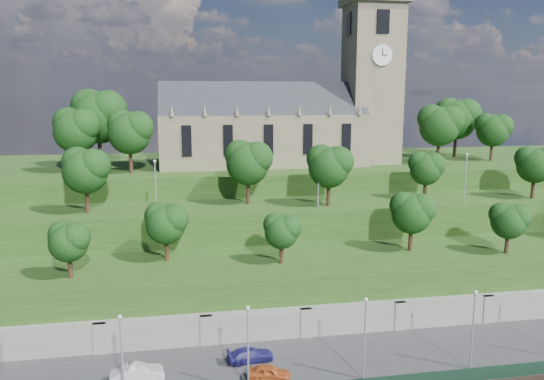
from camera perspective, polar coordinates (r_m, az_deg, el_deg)
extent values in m
cube|color=#2D2D30|center=(53.17, 10.57, -18.24)|extent=(160.00, 12.00, 2.00)
cube|color=slate|center=(57.55, 8.48, -14.18)|extent=(160.00, 2.00, 5.00)
cube|color=slate|center=(54.85, -17.95, -15.88)|extent=(1.20, 0.60, 5.00)
cube|color=slate|center=(54.30, -7.04, -15.71)|extent=(1.20, 0.60, 5.00)
cube|color=slate|center=(55.57, 3.68, -15.01)|extent=(1.20, 0.60, 5.00)
cube|color=slate|center=(58.55, 13.53, -13.92)|extent=(1.20, 0.60, 5.00)
cube|color=slate|center=(62.99, 22.12, -12.63)|extent=(1.20, 0.60, 5.00)
cube|color=#203E14|center=(62.23, 6.76, -10.69)|extent=(160.00, 12.00, 8.00)
cube|color=#203E14|center=(71.63, 4.28, -6.11)|extent=(160.00, 10.00, 12.00)
cube|color=#203E14|center=(91.15, 1.07, -1.51)|extent=(160.00, 32.00, 15.00)
cube|color=brown|center=(84.86, -1.05, 5.46)|extent=(32.00, 12.00, 8.00)
cube|color=black|center=(84.61, -1.06, 8.16)|extent=(32.00, 10.18, 10.18)
cone|color=brown|center=(77.59, -10.75, 8.44)|extent=(0.70, 0.70, 1.80)
cone|color=brown|center=(77.67, -7.27, 8.54)|extent=(0.70, 0.70, 1.80)
cone|color=brown|center=(78.03, -3.80, 8.61)|extent=(0.70, 0.70, 1.80)
cone|color=brown|center=(78.66, -0.38, 8.64)|extent=(0.70, 0.70, 1.80)
cone|color=brown|center=(79.56, 2.97, 8.65)|extent=(0.70, 0.70, 1.80)
cone|color=brown|center=(80.73, 6.24, 8.63)|extent=(0.70, 0.70, 1.80)
cone|color=brown|center=(82.14, 9.40, 8.58)|extent=(0.70, 0.70, 1.80)
cube|color=black|center=(77.77, -9.16, 5.24)|extent=(1.40, 0.25, 4.50)
cube|color=black|center=(78.08, -4.74, 5.36)|extent=(1.40, 0.25, 4.50)
cube|color=black|center=(78.84, -0.37, 5.44)|extent=(1.40, 0.25, 4.50)
cube|color=black|center=(80.05, 3.89, 5.50)|extent=(1.40, 0.25, 4.50)
cube|color=black|center=(81.68, 8.00, 5.52)|extent=(1.40, 0.25, 4.50)
cube|color=brown|center=(89.11, 10.66, 10.99)|extent=(8.00, 8.00, 25.00)
cube|color=brown|center=(90.24, 10.95, 19.33)|extent=(9.20, 9.20, 1.20)
cube|color=black|center=(85.95, 11.87, 17.33)|extent=(2.00, 0.25, 3.50)
cube|color=black|center=(93.55, 9.95, 16.81)|extent=(2.00, 0.25, 3.50)
cube|color=black|center=(88.41, 8.28, 17.24)|extent=(0.25, 2.00, 3.50)
cube|color=black|center=(91.23, 13.38, 16.86)|extent=(0.25, 2.00, 3.50)
cylinder|color=white|center=(85.44, 11.76, 14.01)|extent=(3.20, 0.30, 3.20)
cylinder|color=white|center=(90.80, 13.27, 13.73)|extent=(0.30, 3.20, 3.20)
cube|color=black|center=(85.31, 11.81, 14.35)|extent=(0.12, 0.05, 1.10)
cube|color=black|center=(85.42, 12.06, 14.00)|extent=(0.80, 0.05, 0.12)
cylinder|color=black|center=(57.32, -20.89, -7.64)|extent=(0.47, 0.47, 2.50)
sphere|color=black|center=(56.64, -21.05, -5.31)|extent=(3.88, 3.88, 3.88)
sphere|color=black|center=(55.98, -20.38, -4.84)|extent=(2.91, 2.91, 2.91)
sphere|color=black|center=(57.05, -21.68, -4.44)|extent=(2.72, 2.72, 2.72)
cylinder|color=black|center=(60.01, -11.27, -6.17)|extent=(0.49, 0.49, 2.82)
sphere|color=black|center=(59.30, -11.37, -3.64)|extent=(4.39, 4.39, 4.39)
sphere|color=black|center=(58.70, -10.54, -3.10)|extent=(3.29, 3.29, 3.29)
sphere|color=black|center=(59.66, -12.12, -2.72)|extent=(3.07, 3.07, 3.07)
cylinder|color=black|center=(58.14, 1.02, -6.74)|extent=(0.47, 0.47, 2.38)
sphere|color=black|center=(57.51, 1.03, -4.54)|extent=(3.71, 3.71, 3.71)
sphere|color=black|center=(57.15, 1.83, -4.06)|extent=(2.78, 2.78, 2.78)
sphere|color=black|center=(57.64, 0.31, -3.74)|extent=(2.59, 2.59, 2.59)
cylinder|color=black|center=(64.64, 14.67, -5.03)|extent=(0.49, 0.49, 3.01)
sphere|color=black|center=(63.95, 14.79, -2.51)|extent=(4.68, 4.68, 4.68)
sphere|color=black|center=(63.78, 15.76, -1.95)|extent=(3.51, 3.51, 3.51)
sphere|color=black|center=(63.94, 13.95, -1.62)|extent=(3.28, 3.28, 3.28)
cylinder|color=black|center=(67.24, 23.95, -5.20)|extent=(0.47, 0.47, 2.56)
sphere|color=black|center=(66.66, 24.10, -3.15)|extent=(3.98, 3.98, 3.98)
sphere|color=black|center=(66.66, 24.90, -2.68)|extent=(2.98, 2.98, 2.98)
sphere|color=black|center=(66.51, 23.42, -2.42)|extent=(2.78, 2.78, 2.78)
cylinder|color=black|center=(67.69, -19.28, -0.91)|extent=(0.51, 0.51, 3.45)
sphere|color=black|center=(67.15, -19.45, 1.88)|extent=(5.37, 5.37, 5.37)
sphere|color=black|center=(66.34, -18.65, 2.53)|extent=(4.03, 4.03, 4.03)
sphere|color=black|center=(67.83, -20.19, 2.83)|extent=(3.76, 3.76, 3.76)
cylinder|color=black|center=(69.23, -2.60, -0.02)|extent=(0.52, 0.52, 3.60)
sphere|color=black|center=(68.69, -2.62, 2.83)|extent=(5.61, 5.61, 5.61)
sphere|color=black|center=(68.18, -1.63, 3.50)|extent=(4.20, 4.20, 4.20)
sphere|color=black|center=(69.12, -3.51, 3.81)|extent=(3.92, 3.92, 3.92)
cylinder|color=black|center=(68.35, 6.08, -0.30)|extent=(0.51, 0.51, 3.40)
sphere|color=black|center=(67.82, 6.14, 2.43)|extent=(5.28, 5.28, 5.28)
sphere|color=black|center=(67.51, 7.14, 3.05)|extent=(3.96, 3.96, 3.96)
sphere|color=black|center=(68.07, 5.25, 3.37)|extent=(3.70, 3.70, 3.70)
cylinder|color=black|center=(75.33, 16.12, 0.11)|extent=(0.48, 0.48, 2.79)
sphere|color=black|center=(74.91, 16.23, 2.14)|extent=(4.34, 4.34, 4.34)
sphere|color=black|center=(74.82, 17.00, 2.59)|extent=(3.25, 3.25, 3.25)
sphere|color=black|center=(74.95, 15.56, 2.85)|extent=(3.04, 3.04, 3.04)
cylinder|color=black|center=(81.31, 26.26, 0.28)|extent=(0.50, 0.50, 3.10)
sphere|color=black|center=(80.89, 26.43, 2.37)|extent=(4.82, 4.82, 4.82)
sphere|color=black|center=(81.00, 27.22, 2.83)|extent=(3.61, 3.61, 3.61)
sphere|color=black|center=(80.77, 25.75, 3.11)|extent=(3.37, 3.37, 3.37)
cylinder|color=black|center=(81.41, -20.18, 3.20)|extent=(0.54, 0.54, 4.01)
sphere|color=black|center=(81.05, -20.36, 5.92)|extent=(6.24, 6.24, 6.24)
sphere|color=black|center=(80.17, -19.59, 6.59)|extent=(4.68, 4.68, 4.68)
sphere|color=black|center=(81.95, -21.07, 6.79)|extent=(4.37, 4.37, 4.37)
cylinder|color=black|center=(86.86, -18.02, 4.12)|extent=(0.59, 0.59, 5.15)
sphere|color=black|center=(86.50, -18.20, 7.40)|extent=(8.01, 8.01, 8.01)
sphere|color=black|center=(85.45, -17.25, 8.22)|extent=(6.01, 6.01, 6.01)
sphere|color=black|center=(87.65, -19.09, 8.43)|extent=(5.61, 5.61, 5.61)
cylinder|color=black|center=(78.42, -14.95, 3.18)|extent=(0.53, 0.53, 3.88)
sphere|color=black|center=(78.06, -15.08, 5.92)|extent=(6.04, 6.04, 6.04)
sphere|color=black|center=(77.30, -14.26, 6.59)|extent=(4.53, 4.53, 4.53)
sphere|color=black|center=(78.83, -15.85, 6.80)|extent=(4.23, 4.23, 4.23)
cylinder|color=black|center=(90.05, 17.43, 4.02)|extent=(0.54, 0.54, 4.10)
sphere|color=black|center=(89.73, 17.57, 6.54)|extent=(6.38, 6.38, 6.38)
sphere|color=black|center=(89.71, 18.52, 7.10)|extent=(4.78, 4.78, 4.78)
sphere|color=black|center=(89.87, 16.74, 7.40)|extent=(4.46, 4.46, 4.46)
cylinder|color=black|center=(100.50, 19.09, 4.67)|extent=(0.56, 0.56, 4.52)
sphere|color=black|center=(100.20, 19.24, 7.15)|extent=(7.03, 7.03, 7.03)
sphere|color=black|center=(100.23, 20.18, 7.70)|extent=(5.27, 5.27, 5.27)
sphere|color=black|center=(100.32, 18.42, 8.01)|extent=(4.92, 4.92, 4.92)
cylinder|color=black|center=(97.14, 22.53, 3.95)|extent=(0.51, 0.51, 3.45)
sphere|color=black|center=(96.87, 22.67, 5.91)|extent=(5.37, 5.37, 5.37)
sphere|color=black|center=(96.95, 23.41, 6.33)|extent=(4.03, 4.03, 4.03)
sphere|color=black|center=(96.88, 22.03, 6.59)|extent=(3.76, 3.76, 3.76)
cylinder|color=#B2B2B7|center=(45.39, -15.81, -17.25)|extent=(0.16, 0.16, 7.12)
sphere|color=silver|center=(43.83, -16.05, -12.98)|extent=(0.36, 0.36, 0.36)
cylinder|color=#B2B2B7|center=(45.39, -2.59, -16.84)|extent=(0.16, 0.16, 7.12)
sphere|color=silver|center=(43.83, -2.63, -12.56)|extent=(0.36, 0.36, 0.36)
cylinder|color=#B2B2B7|center=(47.54, 9.93, -15.67)|extent=(0.16, 0.16, 7.12)
sphere|color=silver|center=(46.05, 10.07, -11.55)|extent=(0.36, 0.36, 0.36)
cylinder|color=#B2B2B7|center=(51.58, 20.77, -14.06)|extent=(0.16, 0.16, 7.12)
sphere|color=silver|center=(50.21, 21.04, -10.22)|extent=(0.36, 0.36, 0.36)
cylinder|color=#B2B2B7|center=(64.59, -12.41, 0.18)|extent=(0.16, 0.16, 6.26)
sphere|color=silver|center=(64.11, -12.52, 3.04)|extent=(0.36, 0.36, 0.36)
cylinder|color=#B2B2B7|center=(66.72, 5.01, 0.71)|extent=(0.16, 0.16, 6.26)
sphere|color=silver|center=(66.26, 5.05, 3.48)|extent=(0.36, 0.36, 0.36)
cylinder|color=#B2B2B7|center=(74.38, 20.08, 1.12)|extent=(0.16, 0.16, 6.26)
sphere|color=silver|center=(73.96, 20.23, 3.60)|extent=(0.36, 0.36, 0.36)
imported|color=#AE4A1D|center=(48.21, -0.33, -19.04)|extent=(3.97, 2.39, 1.27)
imported|color=#A8A8AC|center=(49.29, -14.34, -18.53)|extent=(4.67, 2.02, 1.49)
imported|color=navy|center=(51.02, -2.35, -17.29)|extent=(4.51, 2.27, 1.26)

